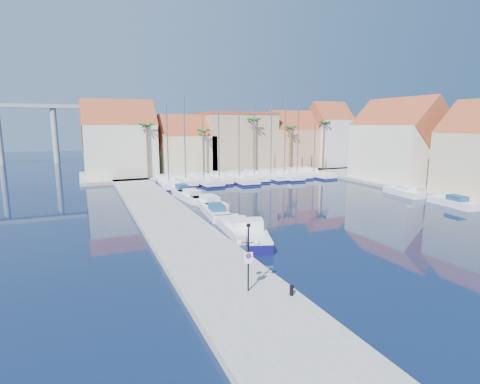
{
  "coord_description": "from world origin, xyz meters",
  "views": [
    {
      "loc": [
        -16.68,
        -22.9,
        9.7
      ],
      "look_at": [
        -2.21,
        10.85,
        3.0
      ],
      "focal_mm": 28.0,
      "sensor_mm": 36.0,
      "label": 1
    }
  ],
  "objects": [
    {
      "name": "palm_1",
      "position": [
        4.0,
        42.0,
        8.14
      ],
      "size": [
        2.6,
        2.6,
        9.15
      ],
      "color": "brown",
      "rests_on": "shore_north"
    },
    {
      "name": "fishing_boat",
      "position": [
        -3.82,
        3.59,
        0.63
      ],
      "size": [
        3.41,
        5.67,
        1.88
      ],
      "rotation": [
        0.0,
        0.0,
        -0.32
      ],
      "color": "#100D4E",
      "rests_on": "ground"
    },
    {
      "name": "shore_east",
      "position": [
        32.0,
        15.0,
        0.25
      ],
      "size": [
        12.0,
        60.0,
        0.5
      ],
      "primitive_type": "cube",
      "color": "gray",
      "rests_on": "ground"
    },
    {
      "name": "sailboat_2",
      "position": [
        1.74,
        35.99,
        0.55
      ],
      "size": [
        3.79,
        11.84,
        11.1
      ],
      "rotation": [
        0.0,
        0.0,
        0.06
      ],
      "color": "white",
      "rests_on": "ground"
    },
    {
      "name": "building_2",
      "position": [
        13.0,
        48.0,
        6.26
      ],
      "size": [
        14.2,
        10.2,
        11.5
      ],
      "color": "tan",
      "rests_on": "shore_north"
    },
    {
      "name": "building_3",
      "position": [
        25.0,
        47.0,
        5.86
      ],
      "size": [
        10.3,
        8.0,
        12.0
      ],
      "color": "tan",
      "rests_on": "shore_north"
    },
    {
      "name": "lamp_post",
      "position": [
        -8.54,
        -5.09,
        3.05
      ],
      "size": [
        1.28,
        0.61,
        3.88
      ],
      "rotation": [
        0.0,
        0.0,
        -0.27
      ],
      "color": "black",
      "rests_on": "quay_west"
    },
    {
      "name": "sailboat_0",
      "position": [
        -4.06,
        35.43,
        0.57
      ],
      "size": [
        3.77,
        11.45,
        12.75
      ],
      "rotation": [
        0.0,
        0.0,
        -0.07
      ],
      "color": "white",
      "rests_on": "ground"
    },
    {
      "name": "ground",
      "position": [
        0.0,
        0.0,
        0.0
      ],
      "size": [
        260.0,
        260.0,
        0.0
      ],
      "primitive_type": "plane",
      "color": "black",
      "rests_on": "ground"
    },
    {
      "name": "palm_2",
      "position": [
        14.0,
        42.0,
        10.02
      ],
      "size": [
        2.6,
        2.6,
        11.15
      ],
      "color": "brown",
      "rests_on": "shore_north"
    },
    {
      "name": "sailboat_3",
      "position": [
        4.72,
        36.36,
        0.58
      ],
      "size": [
        3.17,
        9.62,
        11.65
      ],
      "rotation": [
        0.0,
        0.0,
        -0.07
      ],
      "color": "white",
      "rests_on": "ground"
    },
    {
      "name": "sailboat_5",
      "position": [
        11.24,
        36.35,
        0.61
      ],
      "size": [
        3.34,
        9.88,
        13.93
      ],
      "rotation": [
        0.0,
        0.0,
        -0.08
      ],
      "color": "white",
      "rests_on": "ground"
    },
    {
      "name": "building_1",
      "position": [
        2.0,
        47.0,
        5.3
      ],
      "size": [
        10.3,
        8.0,
        11.0
      ],
      "color": "#CAB78E",
      "rests_on": "shore_north"
    },
    {
      "name": "building_0",
      "position": [
        -10.0,
        47.0,
        6.52
      ],
      "size": [
        12.3,
        9.0,
        13.5
      ],
      "color": "beige",
      "rests_on": "shore_north"
    },
    {
      "name": "motorboat_west_3",
      "position": [
        -3.84,
        23.5,
        0.51
      ],
      "size": [
        2.86,
        7.18,
        1.4
      ],
      "rotation": [
        0.0,
        0.0,
        0.09
      ],
      "color": "white",
      "rests_on": "ground"
    },
    {
      "name": "bollard",
      "position": [
        -6.6,
        -6.51,
        0.78
      ],
      "size": [
        0.22,
        0.22,
        0.56
      ],
      "primitive_type": "cylinder",
      "color": "black",
      "rests_on": "quay_west"
    },
    {
      "name": "palm_0",
      "position": [
        -6.0,
        42.0,
        9.08
      ],
      "size": [
        2.6,
        2.6,
        10.15
      ],
      "color": "brown",
      "rests_on": "shore_north"
    },
    {
      "name": "sailboat_9",
      "position": [
        22.99,
        35.65,
        0.57
      ],
      "size": [
        3.63,
        11.08,
        12.21
      ],
      "rotation": [
        0.0,
        0.0,
        0.07
      ],
      "color": "white",
      "rests_on": "ground"
    },
    {
      "name": "motorboat_west_0",
      "position": [
        -3.98,
        7.28,
        0.51
      ],
      "size": [
        3.04,
        7.57,
        1.4
      ],
      "rotation": [
        0.0,
        0.0,
        -0.09
      ],
      "color": "white",
      "rests_on": "ground"
    },
    {
      "name": "sailboat_8",
      "position": [
        19.96,
        36.33,
        0.62
      ],
      "size": [
        2.51,
        8.71,
        13.33
      ],
      "rotation": [
        0.0,
        0.0,
        -0.02
      ],
      "color": "white",
      "rests_on": "ground"
    },
    {
      "name": "motorboat_west_4",
      "position": [
        -3.9,
        28.08,
        0.51
      ],
      "size": [
        2.06,
        6.01,
        1.4
      ],
      "rotation": [
        0.0,
        0.0,
        0.03
      ],
      "color": "white",
      "rests_on": "ground"
    },
    {
      "name": "shore_north",
      "position": [
        10.0,
        48.0,
        0.25
      ],
      "size": [
        54.0,
        16.0,
        0.5
      ],
      "primitive_type": "cube",
      "color": "gray",
      "rests_on": "ground"
    },
    {
      "name": "sailboat_4",
      "position": [
        7.91,
        35.54,
        0.55
      ],
      "size": [
        3.31,
        11.94,
        11.04
      ],
      "rotation": [
        0.0,
        0.0,
        -0.01
      ],
      "color": "white",
      "rests_on": "ground"
    },
    {
      "name": "building_6",
      "position": [
        32.0,
        24.0,
        6.52
      ],
      "size": [
        9.0,
        14.3,
        13.5
      ],
      "color": "beige",
      "rests_on": "shore_east"
    },
    {
      "name": "sailboat_7",
      "position": [
        16.81,
        35.7,
        0.6
      ],
      "size": [
        3.06,
        10.57,
        14.32
      ],
      "rotation": [
        0.0,
        0.0,
        0.03
      ],
      "color": "white",
      "rests_on": "ground"
    },
    {
      "name": "palm_3",
      "position": [
        22.0,
        42.0,
        8.61
      ],
      "size": [
        2.6,
        2.6,
        9.65
      ],
      "color": "brown",
      "rests_on": "shore_north"
    },
    {
      "name": "motorboat_west_1",
      "position": [
        -3.77,
        13.85,
        0.51
      ],
      "size": [
        2.63,
        6.44,
        1.4
      ],
      "rotation": [
        0.0,
        0.0,
        -0.1
      ],
      "color": "white",
      "rests_on": "ground"
    },
    {
      "name": "motorboat_east_1",
      "position": [
        23.99,
        14.74,
        0.51
      ],
      "size": [
        2.68,
        6.31,
        1.4
      ],
      "rotation": [
        0.0,
        0.0,
        -0.12
      ],
      "color": "white",
      "rests_on": "ground"
    },
    {
      "name": "palm_4",
      "position": [
        30.0,
        42.0,
        9.55
      ],
      "size": [
        2.6,
        2.6,
        10.65
      ],
      "color": "brown",
      "rests_on": "shore_north"
    },
    {
      "name": "building_4",
      "position": [
        34.0,
        46.0,
        6.97
      ],
      "size": [
        8.3,
        8.0,
        14.0
      ],
      "color": "silver",
      "rests_on": "shore_north"
    },
    {
      "name": "sailboat_1",
      "position": [
        -1.11,
        36.16,
        0.65
      ],
      "size": [
        2.42,
        8.47,
        14.15
      ],
      "rotation": [
        0.0,
        0.0,
        -0.02
      ],
      "color": "white",
      "rests_on": "ground"
    },
    {
      "name": "motorboat_east_0",
      "position": [
        23.99,
        7.24,
        0.51
      ],
      "size": [
        2.53,
        6.22,
        1.4
      ],
      "rotation": [
        0.0,
        0.0,
        -0.1
      ],
      "color": "white",
      "rests_on": "ground"
    },
    {
      "name": "motorboat_west_2",
      "position": [
        -3.01,
        18.84,
        0.51
      ],
      "size": [
        2.87,
        7.44,
        1.4
      ],
      "rotation": [
        0.0,
        0.0,
        0.07
      ],
      "color": "white",
      "rests_on": "ground"
    },
    {
      "name": "quay_west",
      "position": [
        -9.0,
        13.5,
        0.25
      ],
      "size": [
        6.0,
        77.0,
        0.5
      ],
      "primitive_type": "cube",
      "color": "gray",
      "rests_on": "ground"
    },
    {
      "name": "sailboat_6",
      "position": [
        14.16,
        35.85,
        0.6
      ],
      "size": [
        3.21,
        9.59,
        12.76
      ],
      "rotation": [
        0.0,
        0.0,
        0.08
      ],
      "color": "white",
      "rests_on": "ground"
    }
  ]
}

